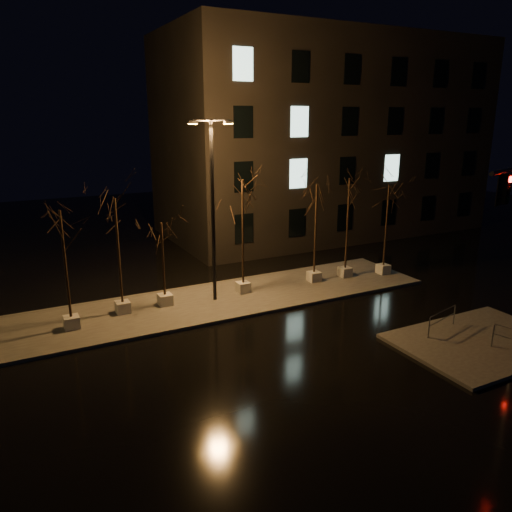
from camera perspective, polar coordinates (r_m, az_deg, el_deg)
ground at (r=20.90m, az=3.24°, el=-10.34°), size 90.00×90.00×0.00m
median at (r=25.79m, az=-3.54°, el=-4.96°), size 22.00×5.00×0.15m
sidewalk_corner at (r=23.14m, az=24.37°, el=-8.93°), size 7.00×5.00×0.15m
building at (r=41.53m, az=7.63°, el=13.31°), size 25.00×12.00×15.00m
tree_0 at (r=22.42m, az=-21.25°, el=1.98°), size 1.80×1.80×5.41m
tree_1 at (r=23.47m, az=-15.66°, el=3.49°), size 1.80×1.80×5.64m
tree_2 at (r=24.25m, az=-10.69°, el=1.63°), size 1.80×1.80×4.25m
tree_3 at (r=25.34m, az=-1.55°, el=5.75°), size 1.80×1.80×6.11m
tree_4 at (r=27.39m, az=6.90°, el=5.65°), size 1.80×1.80×5.64m
tree_5 at (r=28.49m, az=10.53°, el=6.24°), size 1.80×1.80×5.87m
tree_6 at (r=29.61m, az=14.82°, el=5.59°), size 1.80×1.80×5.36m
streetlight_main at (r=24.27m, az=-4.98°, el=6.42°), size 2.21×0.31×8.87m
guard_rail_a at (r=23.17m, az=20.53°, el=-6.61°), size 2.12×0.58×0.94m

